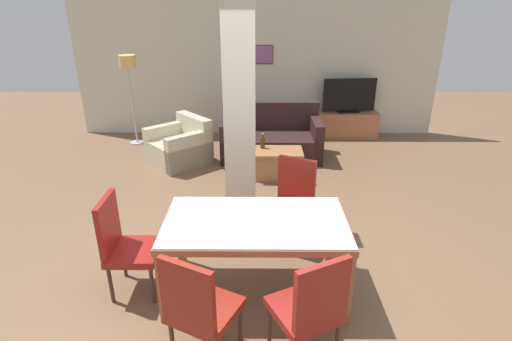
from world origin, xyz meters
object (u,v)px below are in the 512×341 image
Objects in this scene: dining_table at (255,235)px; tv_stand at (347,125)px; bottle at (263,142)px; tv_screen at (349,96)px; dining_chair_head_left at (124,242)px; sofa at (271,140)px; dining_chair_near_left at (199,306)px; armchair at (180,147)px; dining_chair_far_right at (292,199)px; coffee_table at (277,163)px; floor_lamp at (129,70)px; dining_chair_near_right at (311,306)px.

dining_table reaches higher than tv_stand.
tv_screen is (1.72, 1.90, 0.31)m from bottle.
dining_chair_head_left reaches higher than bottle.
dining_chair_head_left is 0.57× the size of sofa.
dining_chair_near_left is at bearing 62.33° from tv_screen.
sofa is at bearing -119.66° from armchair.
dining_chair_head_left is 3.90m from sofa.
dining_chair_head_left is 1.84m from dining_chair_far_right.
sofa is 1.91m from tv_stand.
dining_table is 2.09× the size of coffee_table.
coffee_table is 2.58m from tv_screen.
dining_chair_near_left is 3.59m from coffee_table.
dining_table is 3.63m from sofa.
sofa is 2.90m from floor_lamp.
floor_lamp is at bearing -165.09° from dining_chair_head_left.
floor_lamp is at bearing -174.48° from tv_stand.
armchair is (-1.71, 4.10, -0.25)m from dining_chair_near_right.
dining_chair_near_right is 5.87m from floor_lamp.
dining_chair_far_right and dining_chair_near_right have the same top height.
dining_chair_far_right is 4.08m from tv_stand.
tv_screen reaches higher than dining_table.
dining_chair_near_right is at bearing 26.83° from dining_chair_near_left.
dining_chair_far_right is 1.00× the size of dining_chair_near_right.
dining_table is at bearing 90.00° from dining_chair_near_left.
dining_chair_near_right is 4.07× the size of bottle.
sofa is at bearing 86.08° from dining_table.
dining_chair_head_left reaches higher than tv_stand.
dining_table is at bearing 90.00° from dining_chair_far_right.
dining_chair_near_right is 4.45m from armchair.
armchair is at bearing 18.58° from tv_screen.
dining_chair_near_left is at bearing 89.37° from dining_chair_far_right.
dining_chair_far_right is 0.81× the size of armchair.
dining_chair_near_right is at bearing -63.50° from dining_table.
tv_stand is at bearing 53.33° from coffee_table.
dining_chair_near_left is at bearing -97.85° from bottle.
dining_chair_near_left is 4.49m from sofa.
dining_chair_near_left is at bearing 154.07° from dining_chair_near_right.
bottle is at bearing -31.54° from floor_lamp.
armchair is (-1.55, -0.32, -0.03)m from sofa.
tv_stand is at bearing 47.83° from bottle.
tv_screen is at bearing 5.52° from floor_lamp.
floor_lamp is (-2.35, 4.29, 0.79)m from dining_table.
coffee_table is 3.33m from floor_lamp.
dining_chair_near_right is at bearing -104.29° from tv_stand.
dining_chair_near_right is (1.62, -0.82, 0.00)m from dining_chair_head_left.
armchair is (-0.90, 4.11, -0.25)m from dining_chair_near_left.
dining_chair_near_left is 5.54m from floor_lamp.
dining_chair_far_right is at bearing 65.02° from dining_table.
dining_chair_head_left is at bearing -115.01° from bottle.
dining_chair_near_right is at bearing 69.97° from tv_screen.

